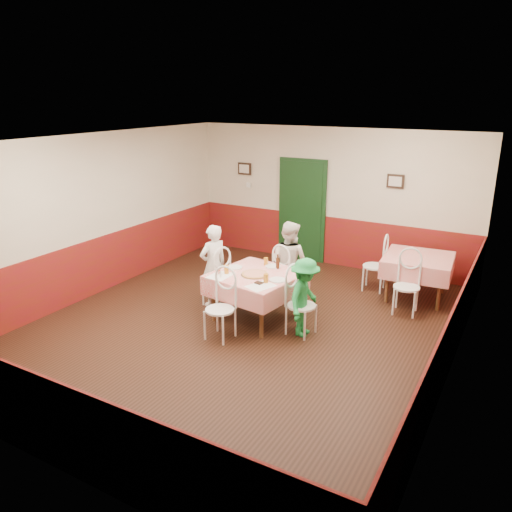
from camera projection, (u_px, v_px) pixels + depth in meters
The scene contains 39 objects.
floor at pixel (243, 326), 7.69m from camera, with size 7.00×7.00×0.00m, color black.
ceiling at pixel (241, 141), 6.82m from camera, with size 7.00×7.00×0.00m, color white.
back_wall at pixel (330, 198), 10.15m from camera, with size 6.00×0.10×2.80m, color beige.
front_wall at pixel (36, 337), 4.36m from camera, with size 6.00×0.10×2.80m, color beige.
left_wall at pixel (94, 216), 8.66m from camera, with size 0.10×7.00×2.80m, color beige.
right_wall at pixel (461, 275), 5.86m from camera, with size 0.10×7.00×2.80m, color beige.
wainscot_back at pixel (328, 240), 10.42m from camera, with size 6.00×0.03×1.00m, color maroon.
wainscot_front at pixel (51, 423), 4.65m from camera, with size 6.00×0.03×1.00m, color maroon.
wainscot_left at pixel (100, 265), 8.93m from camera, with size 0.03×7.00×1.00m, color maroon.
wainscot_right at pixel (450, 343), 6.14m from camera, with size 0.03×7.00×1.00m, color maroon.
door at pixel (302, 212), 10.50m from camera, with size 0.96×0.06×2.10m, color black.
picture_left at pixel (245, 169), 10.90m from camera, with size 0.32×0.03×0.26m, color black.
picture_right at pixel (395, 181), 9.36m from camera, with size 0.32×0.03×0.26m, color black.
thermostat at pixel (249, 185), 10.97m from camera, with size 0.10×0.03×0.10m, color white.
main_table at pixel (256, 297), 7.85m from camera, with size 1.22×1.22×0.77m, color red.
second_table at pixel (417, 277), 8.67m from camera, with size 1.12×1.12×0.77m, color red.
chair_left at pixel (216, 280), 8.33m from camera, with size 0.42×0.42×0.90m, color white, non-canonical shape.
chair_right at pixel (301, 306), 7.33m from camera, with size 0.42×0.42×0.90m, color white, non-canonical shape.
chair_far at pixel (287, 277), 8.47m from camera, with size 0.42×0.42×0.90m, color white, non-canonical shape.
chair_near at pixel (220, 310), 7.20m from camera, with size 0.42×0.42×0.90m, color white, non-canonical shape.
chair_second_a at pixel (375, 266), 9.00m from camera, with size 0.42×0.42×0.90m, color white, non-canonical shape.
chair_second_b at pixel (407, 287), 8.03m from camera, with size 0.42×0.42×0.90m, color white, non-canonical shape.
pizza at pixel (255, 274), 7.67m from camera, with size 0.40×0.40×0.03m, color #B74723.
plate_left at pixel (235, 267), 8.00m from camera, with size 0.25×0.25×0.01m, color white.
plate_right at pixel (278, 280), 7.46m from camera, with size 0.25×0.25×0.01m, color white.
plate_far at pixel (273, 266), 8.05m from camera, with size 0.25×0.25×0.01m, color white.
glass_a at pixel (226, 269), 7.72m from camera, with size 0.07×0.07×0.13m, color #BF7219.
glass_b at pixel (266, 278), 7.35m from camera, with size 0.07×0.07×0.13m, color #BF7219.
glass_c at pixel (266, 261), 8.10m from camera, with size 0.07×0.07×0.13m, color #BF7219.
beer_bottle at pixel (278, 262), 7.93m from camera, with size 0.06×0.06×0.21m, color #381C0A.
shaker_a at pixel (216, 272), 7.66m from camera, with size 0.04×0.04×0.09m, color silver.
shaker_b at pixel (220, 274), 7.58m from camera, with size 0.04×0.04×0.09m, color silver.
shaker_c at pixel (219, 271), 7.71m from camera, with size 0.04×0.04×0.09m, color #B23319.
menu_left at pixel (220, 276), 7.65m from camera, with size 0.30×0.40×0.00m, color white.
menu_right at pixel (260, 286), 7.24m from camera, with size 0.30×0.40×0.00m, color white.
wallet at pixel (259, 283), 7.33m from camera, with size 0.11×0.09×0.02m, color black.
diner_left at pixel (213, 266), 8.28m from camera, with size 0.51×0.33×1.40m, color gray.
diner_far at pixel (289, 262), 8.42m from camera, with size 0.69×0.54×1.42m, color gray.
diner_right at pixel (305, 298), 7.26m from camera, with size 0.77×0.44×1.19m, color gray.
Camera 1 is at (3.61, -5.97, 3.43)m, focal length 35.00 mm.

